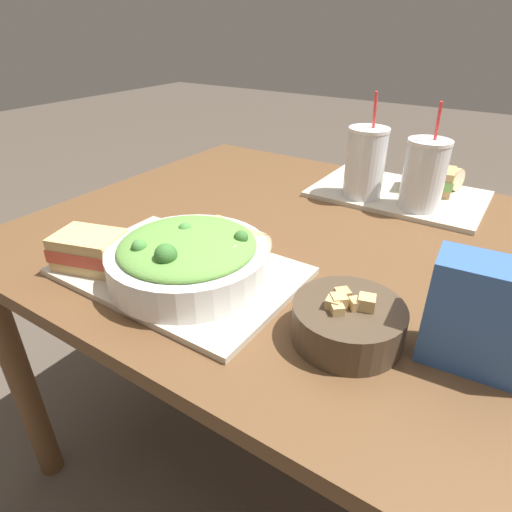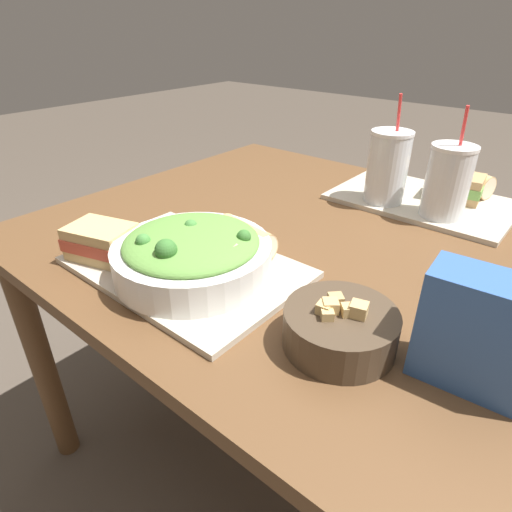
{
  "view_description": "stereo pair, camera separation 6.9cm",
  "coord_description": "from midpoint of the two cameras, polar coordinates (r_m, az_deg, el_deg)",
  "views": [
    {
      "loc": [
        0.3,
        -0.77,
        1.15
      ],
      "look_at": [
        -0.04,
        -0.26,
        0.8
      ],
      "focal_mm": 30.0,
      "sensor_mm": 36.0,
      "label": 1
    },
    {
      "loc": [
        0.36,
        -0.73,
        1.15
      ],
      "look_at": [
        -0.04,
        -0.26,
        0.8
      ],
      "focal_mm": 30.0,
      "sensor_mm": 36.0,
      "label": 2
    }
  ],
  "objects": [
    {
      "name": "dining_table",
      "position": [
        0.96,
        13.75,
        -3.28
      ],
      "size": [
        1.37,
        1.01,
        0.73
      ],
      "color": "brown",
      "rests_on": "ground_plane"
    },
    {
      "name": "soup_bowl",
      "position": [
        0.64,
        14.25,
        -9.27
      ],
      "size": [
        0.16,
        0.16,
        0.08
      ],
      "color": "#473828",
      "rests_on": "dining_table"
    },
    {
      "name": "sandwich_far",
      "position": [
        1.22,
        26.64,
        8.25
      ],
      "size": [
        0.14,
        0.11,
        0.06
      ],
      "rotation": [
        0.0,
        0.0,
        0.13
      ],
      "color": "tan",
      "rests_on": "tray_far"
    },
    {
      "name": "tray_far",
      "position": [
        1.2,
        22.83,
        6.82
      ],
      "size": [
        0.43,
        0.29,
        0.01
      ],
      "color": "#BCB29E",
      "rests_on": "dining_table"
    },
    {
      "name": "salad_bowl",
      "position": [
        0.76,
        -5.94,
        0.36
      ],
      "size": [
        0.28,
        0.28,
        0.1
      ],
      "color": "white",
      "rests_on": "tray_near"
    },
    {
      "name": "baguette_far",
      "position": [
        1.28,
        27.86,
        8.68
      ],
      "size": [
        0.13,
        0.09,
        0.06
      ],
      "rotation": [
        0.0,
        0.0,
        1.27
      ],
      "color": "tan",
      "rests_on": "tray_far"
    },
    {
      "name": "drink_cup_red",
      "position": [
        1.09,
        25.84,
        8.62
      ],
      "size": [
        0.1,
        0.1,
        0.25
      ],
      "color": "silver",
      "rests_on": "tray_far"
    },
    {
      "name": "tray_near",
      "position": [
        0.81,
        -6.96,
        -1.55
      ],
      "size": [
        0.43,
        0.29,
        0.01
      ],
      "color": "#BCB29E",
      "rests_on": "dining_table"
    },
    {
      "name": "baguette_near",
      "position": [
        0.83,
        0.95,
        2.3
      ],
      "size": [
        0.14,
        0.08,
        0.06
      ],
      "rotation": [
        0.0,
        0.0,
        1.41
      ],
      "color": "tan",
      "rests_on": "tray_near"
    },
    {
      "name": "ground_plane",
      "position": [
        1.41,
        10.38,
        -25.77
      ],
      "size": [
        12.0,
        12.0,
        0.0
      ],
      "primitive_type": "plane",
      "color": "#4C4238"
    },
    {
      "name": "drink_cup_dark",
      "position": [
        1.12,
        18.83,
        10.87
      ],
      "size": [
        0.1,
        0.1,
        0.26
      ],
      "color": "silver",
      "rests_on": "tray_far"
    },
    {
      "name": "sandwich_near",
      "position": [
        0.86,
        -17.77,
        1.81
      ],
      "size": [
        0.15,
        0.12,
        0.06
      ],
      "rotation": [
        0.0,
        0.0,
        0.3
      ],
      "color": "tan",
      "rests_on": "tray_near"
    },
    {
      "name": "chip_bag",
      "position": [
        0.62,
        30.72,
        -8.97
      ],
      "size": [
        0.15,
        0.08,
        0.16
      ],
      "rotation": [
        0.0,
        0.0,
        0.08
      ],
      "color": "#335BA3",
      "rests_on": "dining_table"
    }
  ]
}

